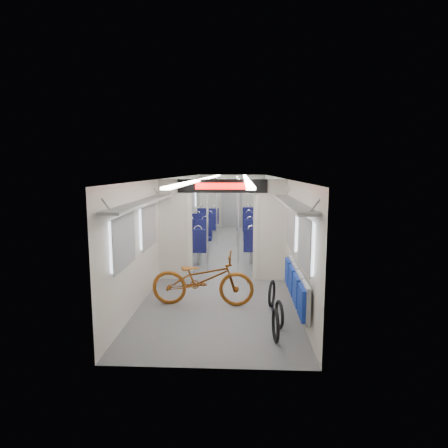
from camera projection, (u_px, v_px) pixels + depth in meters
name	position (u px, v px, depth m)	size (l,w,h in m)	color
carriage	(226.00, 207.00, 10.22)	(12.00, 12.02, 2.31)	#515456
bicycle	(203.00, 279.00, 6.94)	(0.66, 1.90, 1.00)	brown
flip_bench	(296.00, 285.00, 6.30)	(0.12, 2.15, 0.56)	gray
bike_hoop_a	(275.00, 327.00, 5.48)	(0.51, 0.51, 0.05)	black
bike_hoop_b	(279.00, 316.00, 5.96)	(0.45, 0.45, 0.05)	black
bike_hoop_c	(272.00, 295.00, 6.88)	(0.50, 0.50, 0.05)	black
seat_bay_near_left	(194.00, 239.00, 10.76)	(0.90, 2.01, 1.08)	#0E1040
seat_bay_near_right	(259.00, 239.00, 10.81)	(0.89, 1.97, 1.07)	#0E1040
seat_bay_far_left	(206.00, 222.00, 14.37)	(0.88, 1.94, 1.06)	#0E1040
seat_bay_far_right	(255.00, 222.00, 14.20)	(0.92, 2.14, 1.12)	#0E1040
stanchion_near_left	(207.00, 227.00, 9.03)	(0.05, 0.05, 2.30)	silver
stanchion_near_right	(238.00, 226.00, 9.19)	(0.04, 0.04, 2.30)	silver
stanchion_far_left	(217.00, 211.00, 12.35)	(0.05, 0.05, 2.30)	silver
stanchion_far_right	(237.00, 212.00, 12.26)	(0.05, 0.05, 2.30)	silver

